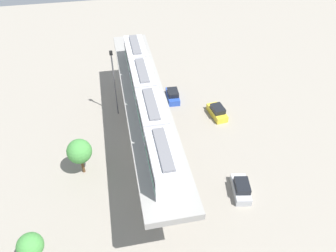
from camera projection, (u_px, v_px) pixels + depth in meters
The scene contains 9 objects.
ground_plane at pixel (147, 145), 46.05m from camera, with size 120.00×120.00×0.00m, color gray.
viaduct at pixel (145, 109), 41.99m from camera, with size 5.20×35.80×8.12m.
train at pixel (147, 97), 38.21m from camera, with size 2.64×27.45×3.24m.
parked_car_silver at pixel (241, 188), 39.23m from camera, with size 2.51×4.45×1.76m.
parked_car_yellow at pixel (217, 112), 50.68m from camera, with size 2.29×4.39×1.76m.
parked_car_blue at pixel (173, 95), 54.02m from camera, with size 2.01×4.29×1.76m.
tree_near_viaduct at pixel (79, 151), 39.98m from camera, with size 3.07×3.07×5.15m.
tree_mid_lot at pixel (30, 246), 30.61m from camera, with size 2.50×2.50×4.74m.
signal_post at pixel (114, 81), 47.80m from camera, with size 0.44×0.28×10.72m.
Camera 1 is at (3.74, 33.42, 31.70)m, focal length 35.28 mm.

